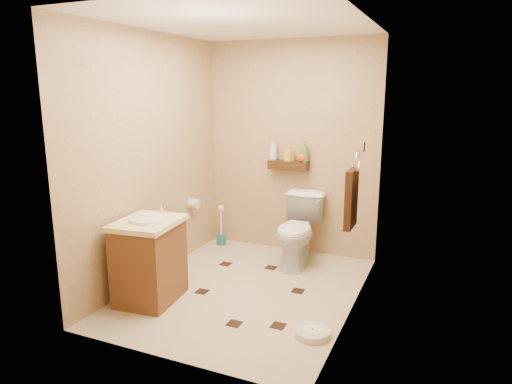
% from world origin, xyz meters
% --- Properties ---
extents(ground, '(2.50, 2.50, 0.00)m').
position_xyz_m(ground, '(0.00, 0.00, 0.00)').
color(ground, '#C5B990').
rests_on(ground, ground).
extents(wall_back, '(2.00, 0.04, 2.40)m').
position_xyz_m(wall_back, '(0.00, 1.25, 1.20)').
color(wall_back, tan).
rests_on(wall_back, ground).
extents(wall_front, '(2.00, 0.04, 2.40)m').
position_xyz_m(wall_front, '(0.00, -1.25, 1.20)').
color(wall_front, tan).
rests_on(wall_front, ground).
extents(wall_left, '(0.04, 2.50, 2.40)m').
position_xyz_m(wall_left, '(-1.00, 0.00, 1.20)').
color(wall_left, tan).
rests_on(wall_left, ground).
extents(wall_right, '(0.04, 2.50, 2.40)m').
position_xyz_m(wall_right, '(1.00, 0.00, 1.20)').
color(wall_right, tan).
rests_on(wall_right, ground).
extents(ceiling, '(2.00, 2.50, 0.02)m').
position_xyz_m(ceiling, '(0.00, 0.00, 2.40)').
color(ceiling, white).
rests_on(ceiling, wall_back).
extents(wall_shelf, '(0.46, 0.14, 0.10)m').
position_xyz_m(wall_shelf, '(0.00, 1.17, 1.02)').
color(wall_shelf, '#39220F').
rests_on(wall_shelf, wall_back).
extents(floor_accents, '(1.11, 1.34, 0.01)m').
position_xyz_m(floor_accents, '(0.06, -0.01, 0.00)').
color(floor_accents, black).
rests_on(floor_accents, ground).
extents(toilet, '(0.46, 0.76, 0.76)m').
position_xyz_m(toilet, '(0.24, 0.83, 0.38)').
color(toilet, white).
rests_on(toilet, ground).
extents(vanity, '(0.56, 0.66, 0.86)m').
position_xyz_m(vanity, '(-0.70, -0.52, 0.38)').
color(vanity, brown).
rests_on(vanity, ground).
extents(bathroom_scale, '(0.33, 0.33, 0.05)m').
position_xyz_m(bathroom_scale, '(0.82, -0.55, 0.03)').
color(bathroom_scale, silver).
rests_on(bathroom_scale, ground).
extents(toilet_brush, '(0.11, 0.11, 0.50)m').
position_xyz_m(toilet_brush, '(-0.82, 1.07, 0.17)').
color(toilet_brush, '#1A6966').
rests_on(toilet_brush, ground).
extents(towel_ring, '(0.12, 0.30, 0.76)m').
position_xyz_m(towel_ring, '(0.91, 0.25, 0.95)').
color(towel_ring, silver).
rests_on(towel_ring, wall_right).
extents(toilet_paper, '(0.12, 0.11, 0.12)m').
position_xyz_m(toilet_paper, '(-0.94, 0.65, 0.60)').
color(toilet_paper, silver).
rests_on(toilet_paper, wall_left).
extents(bottle_a, '(0.12, 0.12, 0.25)m').
position_xyz_m(bottle_a, '(-0.19, 1.17, 1.20)').
color(bottle_a, beige).
rests_on(bottle_a, wall_shelf).
extents(bottle_b, '(0.11, 0.11, 0.17)m').
position_xyz_m(bottle_b, '(0.01, 1.17, 1.16)').
color(bottle_b, gold).
rests_on(bottle_b, wall_shelf).
extents(bottle_c, '(0.15, 0.15, 0.15)m').
position_xyz_m(bottle_c, '(0.16, 1.17, 1.15)').
color(bottle_c, '#BF4716').
rests_on(bottle_c, wall_shelf).
extents(bottle_d, '(0.11, 0.11, 0.23)m').
position_xyz_m(bottle_d, '(0.19, 1.17, 1.18)').
color(bottle_d, '#39852C').
rests_on(bottle_d, wall_shelf).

